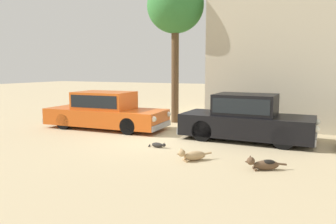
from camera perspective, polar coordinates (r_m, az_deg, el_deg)
The scene contains 7 objects.
ground_plane at distance 10.78m, azimuth -2.20°, elevation -4.77°, with size 80.00×80.00×0.00m, color tan.
parked_sedan_nearest at distance 12.83m, azimuth -10.95°, elevation 0.28°, with size 4.90×1.88×1.43m.
parked_sedan_second at distance 10.80m, azimuth 13.56°, elevation -0.99°, with size 4.32×1.81×1.51m.
stray_dog_spotted at distance 8.28m, azimuth 4.28°, elevation -7.59°, with size 0.75×0.74×0.35m.
stray_dog_tan at distance 7.84m, azimuth 16.46°, elevation -8.73°, with size 0.91×0.51×0.34m.
stray_cat at distance 9.62m, azimuth -1.77°, elevation -5.82°, with size 0.61×0.22×0.16m.
acacia_tree_left at distance 14.21m, azimuth 1.28°, elevation 17.83°, with size 2.41×2.17×6.08m.
Camera 1 is at (4.67, -9.45, 2.30)m, focal length 34.68 mm.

